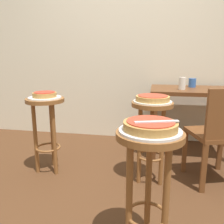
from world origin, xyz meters
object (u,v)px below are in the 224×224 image
at_px(serving_plate_foreground, 150,131).
at_px(stool_leftside, 46,119).
at_px(stool_foreground, 149,168).
at_px(serving_plate_leftside, 45,98).
at_px(serving_plate_middle, 153,102).
at_px(pizza_foreground, 150,125).
at_px(cup_near_edge, 182,83).
at_px(stool_middle, 152,125).
at_px(pizza_middle, 153,98).
at_px(pizza_leftside, 45,94).
at_px(cup_far_edge, 192,83).
at_px(wooden_chair, 220,133).
at_px(dining_table, 195,100).
at_px(pizza_server_knife, 157,122).

height_order(serving_plate_foreground, stool_leftside, serving_plate_foreground).
distance_m(stool_foreground, serving_plate_leftside, 1.28).
xyz_separation_m(serving_plate_middle, stool_leftside, (-0.97, 0.01, -0.21)).
relative_size(pizza_foreground, cup_near_edge, 2.11).
height_order(stool_middle, pizza_middle, pizza_middle).
xyz_separation_m(pizza_foreground, serving_plate_middle, (-0.00, 0.80, -0.03)).
bearing_deg(cup_near_edge, stool_foreground, -101.48).
bearing_deg(pizza_middle, stool_foreground, -89.77).
xyz_separation_m(pizza_leftside, cup_far_edge, (1.39, 0.84, 0.04)).
bearing_deg(stool_leftside, pizza_middle, -0.78).
distance_m(cup_near_edge, wooden_chair, 0.73).
relative_size(serving_plate_foreground, cup_near_edge, 2.45).
bearing_deg(stool_leftside, wooden_chair, 1.56).
height_order(stool_leftside, pizza_leftside, pizza_leftside).
relative_size(pizza_middle, cup_near_edge, 2.15).
bearing_deg(stool_leftside, serving_plate_foreground, -39.95).
relative_size(pizza_foreground, dining_table, 0.28).
distance_m(serving_plate_leftside, pizza_server_knife, 1.30).
relative_size(pizza_middle, serving_plate_leftside, 0.94).
bearing_deg(cup_near_edge, serving_plate_middle, -114.84).
bearing_deg(cup_far_edge, dining_table, -78.48).
bearing_deg(stool_middle, serving_plate_leftside, 179.22).
distance_m(stool_middle, pizza_leftside, 0.99).
bearing_deg(stool_leftside, serving_plate_middle, -0.78).
height_order(stool_leftside, cup_near_edge, cup_near_edge).
distance_m(serving_plate_middle, serving_plate_leftside, 0.97).
bearing_deg(dining_table, stool_middle, -121.51).
bearing_deg(pizza_middle, pizza_server_knife, -87.68).
bearing_deg(dining_table, serving_plate_foreground, -106.29).
bearing_deg(pizza_foreground, pizza_leftside, 140.05).
distance_m(serving_plate_middle, dining_table, 0.87).
bearing_deg(pizza_server_knife, dining_table, 57.79).
bearing_deg(cup_far_edge, wooden_chair, -80.41).
height_order(stool_middle, stool_leftside, same).
distance_m(stool_foreground, pizza_middle, 0.83).
relative_size(stool_leftside, cup_near_edge, 5.51).
relative_size(stool_middle, pizza_leftside, 3.36).
height_order(pizza_foreground, pizza_middle, same).
xyz_separation_m(stool_middle, serving_plate_leftside, (-0.97, 0.01, 0.21)).
relative_size(serving_plate_leftside, cup_near_edge, 2.29).
xyz_separation_m(serving_plate_foreground, dining_table, (0.45, 1.54, -0.11)).
xyz_separation_m(stool_foreground, serving_plate_leftside, (-0.97, 0.81, 0.21)).
relative_size(cup_far_edge, pizza_server_knife, 0.46).
relative_size(stool_foreground, wooden_chair, 0.84).
distance_m(pizza_leftside, dining_table, 1.60).
height_order(stool_foreground, pizza_foreground, pizza_foreground).
distance_m(serving_plate_foreground, stool_middle, 0.82).
bearing_deg(wooden_chair, pizza_server_knife, -121.26).
distance_m(stool_middle, serving_plate_middle, 0.21).
bearing_deg(pizza_server_knife, wooden_chair, 41.60).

